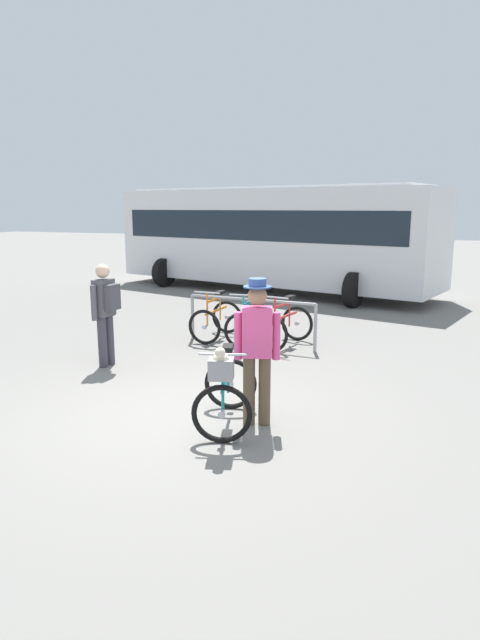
{
  "coord_description": "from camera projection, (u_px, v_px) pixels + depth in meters",
  "views": [
    {
      "loc": [
        2.86,
        -5.62,
        2.5
      ],
      "look_at": [
        0.29,
        1.11,
        1.0
      ],
      "focal_mm": 30.42,
      "sensor_mm": 36.0,
      "label": 1
    }
  ],
  "objects": [
    {
      "name": "bus_distant",
      "position": [
        271.0,
        233.0,
        16.3
      ],
      "size": [
        10.31,
        4.95,
        3.08
      ],
      "color": "silver",
      "rests_on": "ground"
    },
    {
      "name": "ground_plane",
      "position": [
        186.0,
        415.0,
        6.65
      ],
      "size": [
        80.0,
        80.0,
        0.0
      ],
      "primitive_type": "plane",
      "color": "slate"
    },
    {
      "name": "racked_bike_teal",
      "position": [
        249.0,
        323.0,
        10.18
      ],
      "size": [
        0.72,
        1.14,
        0.97
      ],
      "color": "black",
      "rests_on": "ground"
    },
    {
      "name": "pedestrian_with_backpack",
      "position": [
        105.0,
        308.0,
        8.54
      ],
      "size": [
        0.35,
        0.53,
        1.64
      ],
      "color": "#383842",
      "rests_on": "ground"
    },
    {
      "name": "featured_bicycle",
      "position": [
        225.0,
        389.0,
        6.14
      ],
      "size": [
        0.94,
        1.25,
        1.09
      ],
      "color": "black",
      "rests_on": "ground"
    },
    {
      "name": "racked_bike_red",
      "position": [
        285.0,
        326.0,
        9.9
      ],
      "size": [
        0.86,
        1.22,
        0.98
      ],
      "color": "black",
      "rests_on": "ground"
    },
    {
      "name": "racked_bike_orange",
      "position": [
        216.0,
        320.0,
        10.46
      ],
      "size": [
        0.7,
        1.11,
        0.97
      ],
      "color": "black",
      "rests_on": "ground"
    },
    {
      "name": "bike_rack_rail",
      "position": [
        251.0,
        311.0,
        9.92
      ],
      "size": [
        2.51,
        0.2,
        0.88
      ],
      "color": "#99999E",
      "rests_on": "ground"
    },
    {
      "name": "person_with_featured_bike",
      "position": [
        257.0,
        346.0,
        6.2
      ],
      "size": [
        0.51,
        0.32,
        1.72
      ],
      "color": "brown",
      "rests_on": "ground"
    }
  ]
}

